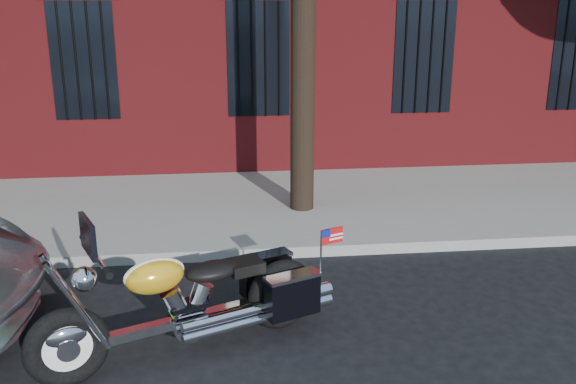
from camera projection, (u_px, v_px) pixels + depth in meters
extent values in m
plane|color=black|center=(291.00, 305.00, 7.14)|extent=(120.00, 120.00, 0.00)
cube|color=gray|center=(279.00, 251.00, 8.42)|extent=(40.00, 0.16, 0.15)
cube|color=gray|center=(268.00, 206.00, 10.21)|extent=(40.00, 3.60, 0.15)
cube|color=black|center=(258.00, 59.00, 11.33)|extent=(1.10, 0.14, 2.00)
cylinder|color=black|center=(259.00, 60.00, 11.25)|extent=(0.04, 0.04, 2.00)
cylinder|color=black|center=(303.00, 53.00, 9.20)|extent=(0.36, 0.36, 5.00)
torus|color=black|center=(67.00, 347.00, 5.56)|extent=(0.75, 0.44, 0.75)
torus|color=black|center=(282.00, 294.00, 6.54)|extent=(0.75, 0.44, 0.75)
cylinder|color=white|center=(67.00, 347.00, 5.56)|extent=(0.54, 0.28, 0.56)
cylinder|color=white|center=(282.00, 294.00, 6.54)|extent=(0.54, 0.28, 0.56)
ellipsoid|color=white|center=(66.00, 336.00, 5.53)|extent=(0.42, 0.28, 0.21)
ellipsoid|color=yellow|center=(282.00, 282.00, 6.50)|extent=(0.42, 0.30, 0.21)
cube|color=white|center=(183.00, 321.00, 6.06)|extent=(1.59, 0.75, 0.09)
cylinder|color=white|center=(189.00, 321.00, 6.09)|extent=(0.41, 0.32, 0.36)
cylinder|color=white|center=(251.00, 316.00, 6.18)|extent=(1.33, 0.63, 0.10)
ellipsoid|color=yellow|center=(155.00, 276.00, 5.79)|extent=(0.63, 0.51, 0.32)
ellipsoid|color=black|center=(212.00, 271.00, 6.07)|extent=(0.62, 0.50, 0.17)
cube|color=black|center=(266.00, 273.00, 6.73)|extent=(0.56, 0.37, 0.42)
cube|color=black|center=(293.00, 295.00, 6.25)|extent=(0.56, 0.37, 0.42)
cylinder|color=white|center=(95.00, 255.00, 5.47)|extent=(0.37, 0.82, 0.04)
sphere|color=white|center=(84.00, 279.00, 5.48)|extent=(0.29, 0.29, 0.22)
cube|color=black|center=(88.00, 236.00, 5.39)|extent=(0.21, 0.43, 0.31)
cube|color=red|center=(332.00, 236.00, 6.24)|extent=(0.23, 0.11, 0.16)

